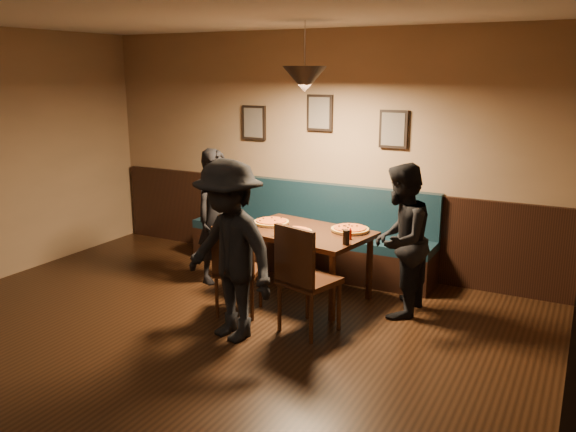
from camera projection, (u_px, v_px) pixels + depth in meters
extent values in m
plane|color=black|center=(120.00, 394.00, 4.40)|extent=(7.00, 7.00, 0.00)
plane|color=#8C704F|center=(320.00, 151.00, 7.07)|extent=(6.00, 0.00, 6.00)
cube|color=black|center=(318.00, 224.00, 7.26)|extent=(5.88, 0.06, 1.00)
cube|color=black|center=(254.00, 123.00, 7.38)|extent=(0.32, 0.04, 0.42)
cube|color=black|center=(320.00, 113.00, 6.94)|extent=(0.32, 0.04, 0.42)
cube|color=black|center=(394.00, 129.00, 6.56)|extent=(0.32, 0.04, 0.42)
cone|color=black|center=(305.00, 79.00, 5.78)|extent=(0.44, 0.44, 0.25)
cube|color=black|center=(304.00, 263.00, 6.24)|extent=(1.47, 1.08, 0.72)
imported|color=black|center=(217.00, 216.00, 6.61)|extent=(0.50, 0.63, 1.51)
imported|color=black|center=(400.00, 241.00, 5.69)|extent=(0.57, 0.73, 1.49)
imported|color=black|center=(229.00, 251.00, 5.16)|extent=(1.17, 0.88, 1.61)
cylinder|color=#D66228|center=(271.00, 222.00, 6.40)|extent=(0.40, 0.40, 0.04)
cylinder|color=orange|center=(294.00, 232.00, 6.02)|extent=(0.38, 0.38, 0.04)
cylinder|color=orange|center=(350.00, 229.00, 6.11)|extent=(0.41, 0.41, 0.04)
cylinder|color=black|center=(346.00, 237.00, 5.64)|extent=(0.07, 0.07, 0.14)
cylinder|color=#9A1005|center=(350.00, 233.00, 5.80)|extent=(0.03, 0.03, 0.12)
cube|color=#1E703B|center=(267.00, 220.00, 6.57)|extent=(0.22, 0.22, 0.01)
cube|color=#207939|center=(247.00, 229.00, 6.20)|extent=(0.16, 0.16, 0.01)
cube|color=silver|center=(285.00, 237.00, 5.88)|extent=(0.19, 0.06, 0.00)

